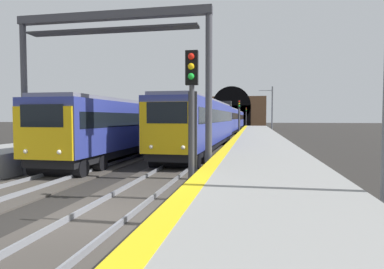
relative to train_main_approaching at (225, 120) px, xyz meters
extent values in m
plane|color=#282623|center=(-36.65, 0.00, -2.26)|extent=(320.00, 320.00, 0.00)
cube|color=gray|center=(-36.65, -4.22, -1.72)|extent=(112.00, 4.03, 1.08)
cube|color=yellow|center=(-36.65, -2.45, -1.18)|extent=(112.00, 0.50, 0.01)
cube|color=#423D38|center=(-36.65, 0.00, -2.23)|extent=(160.00, 3.07, 0.06)
cube|color=gray|center=(-36.65, 0.72, -2.13)|extent=(160.00, 0.07, 0.15)
cube|color=gray|center=(-36.65, -0.72, -2.13)|extent=(160.00, 0.07, 0.15)
cube|color=navy|center=(-19.80, 0.00, 0.06)|extent=(19.27, 3.26, 2.84)
cube|color=black|center=(-19.80, 0.00, 0.50)|extent=(18.50, 3.27, 0.85)
cube|color=slate|center=(-19.80, 0.00, 1.58)|extent=(18.68, 2.82, 0.20)
cube|color=black|center=(-19.80, 0.00, -1.53)|extent=(18.88, 2.91, 0.48)
cylinder|color=black|center=(-28.04, 0.17, -1.83)|extent=(0.91, 2.65, 0.86)
cylinder|color=black|center=(-26.24, 0.13, -1.83)|extent=(0.91, 2.65, 0.86)
cylinder|color=black|center=(-13.37, -0.13, -1.83)|extent=(0.91, 2.65, 0.86)
cylinder|color=black|center=(-11.57, -0.17, -1.83)|extent=(0.91, 2.65, 0.86)
cube|color=#E5B20F|center=(-29.45, 0.20, -0.10)|extent=(0.18, 2.75, 2.51)
cube|color=black|center=(-29.50, 0.20, 0.63)|extent=(0.08, 2.01, 1.02)
sphere|color=#F2EACC|center=(-29.53, -0.59, -1.00)|extent=(0.20, 0.20, 0.20)
sphere|color=#F2EACC|center=(-29.49, 0.99, -1.00)|extent=(0.20, 0.20, 0.20)
cube|color=navy|center=(-0.06, 0.00, 0.06)|extent=(19.27, 3.26, 2.84)
cube|color=black|center=(-0.06, 0.00, 0.57)|extent=(18.50, 3.27, 0.80)
cube|color=slate|center=(-0.06, 0.00, 1.58)|extent=(18.68, 2.82, 0.20)
cube|color=black|center=(-0.06, 0.00, -1.53)|extent=(18.88, 2.91, 0.48)
cylinder|color=black|center=(-8.26, 0.17, -1.83)|extent=(0.91, 2.65, 0.86)
cylinder|color=black|center=(-6.46, 0.13, -1.83)|extent=(0.91, 2.65, 0.86)
cylinder|color=black|center=(6.33, -0.13, -1.83)|extent=(0.91, 2.65, 0.86)
cylinder|color=black|center=(8.13, -0.17, -1.83)|extent=(0.91, 2.65, 0.86)
cube|color=navy|center=(19.68, 0.00, 0.06)|extent=(19.27, 3.26, 2.84)
cube|color=black|center=(19.68, 0.00, 0.45)|extent=(18.50, 3.27, 0.92)
cube|color=slate|center=(19.68, 0.00, 1.58)|extent=(18.68, 2.82, 0.20)
cube|color=black|center=(19.68, 0.00, -1.53)|extent=(18.88, 2.91, 0.48)
cylinder|color=black|center=(11.57, 0.17, -1.83)|extent=(0.91, 2.65, 0.86)
cylinder|color=black|center=(13.36, 0.13, -1.83)|extent=(0.91, 2.65, 0.86)
cylinder|color=black|center=(26.00, -0.13, -1.83)|extent=(0.91, 2.65, 0.86)
cylinder|color=black|center=(27.80, -0.17, -1.83)|extent=(0.91, 2.65, 0.86)
cube|color=black|center=(-0.06, 0.00, 2.13)|extent=(1.34, 1.75, 0.90)
cube|color=navy|center=(-22.11, 4.55, -0.05)|extent=(20.48, 3.21, 2.62)
cube|color=black|center=(-22.11, 4.55, 0.28)|extent=(19.66, 3.23, 0.74)
cube|color=slate|center=(-22.11, 4.55, 1.36)|extent=(19.86, 2.78, 0.20)
cube|color=black|center=(-22.11, 4.55, -1.53)|extent=(20.06, 2.86, 0.48)
cylinder|color=black|center=(-31.37, 4.72, -1.84)|extent=(0.90, 2.63, 0.85)
cylinder|color=black|center=(-29.57, 4.69, -1.84)|extent=(0.90, 2.63, 0.85)
cylinder|color=black|center=(-14.65, 4.42, -1.84)|extent=(0.90, 2.63, 0.85)
cylinder|color=black|center=(-12.85, 4.39, -1.84)|extent=(0.90, 2.63, 0.85)
cube|color=#E5B20F|center=(-32.36, 4.74, -0.25)|extent=(0.17, 2.73, 2.23)
cube|color=black|center=(-32.41, 4.74, 0.47)|extent=(0.08, 1.99, 0.94)
sphere|color=#F2EACC|center=(-32.44, 3.96, -1.01)|extent=(0.20, 0.20, 0.20)
sphere|color=#F2EACC|center=(-32.41, 5.52, -1.01)|extent=(0.20, 0.20, 0.20)
cube|color=navy|center=(-1.19, 4.55, -0.05)|extent=(20.48, 3.21, 2.62)
cube|color=black|center=(-1.19, 4.55, 0.27)|extent=(19.66, 3.23, 0.90)
cube|color=slate|center=(-1.19, 4.55, 1.36)|extent=(19.86, 2.78, 0.20)
cube|color=black|center=(-1.19, 4.55, -1.53)|extent=(20.06, 2.86, 0.48)
cylinder|color=black|center=(-10.11, 4.72, -1.84)|extent=(0.90, 2.63, 0.85)
cylinder|color=black|center=(-8.31, 4.68, -1.84)|extent=(0.90, 2.63, 0.85)
cylinder|color=black|center=(5.93, 4.43, -1.84)|extent=(0.90, 2.63, 0.85)
cylinder|color=black|center=(7.73, 4.39, -1.84)|extent=(0.90, 2.63, 0.85)
cube|color=black|center=(-1.19, 4.55, 1.91)|extent=(1.33, 1.73, 0.90)
cylinder|color=#38383D|center=(-34.56, -1.95, -0.43)|extent=(0.16, 0.16, 3.67)
cube|color=black|center=(-34.56, -1.95, 1.93)|extent=(0.20, 0.38, 1.05)
cube|color=#38383D|center=(-34.42, -1.95, -0.43)|extent=(0.04, 0.28, 3.30)
sphere|color=red|center=(-34.69, -1.95, 2.26)|extent=(0.20, 0.20, 0.20)
sphere|color=yellow|center=(-34.69, -1.95, 1.96)|extent=(0.20, 0.20, 0.20)
sphere|color=green|center=(-34.69, -1.95, 1.66)|extent=(0.20, 0.20, 0.20)
cylinder|color=#4C4C54|center=(-0.49, -1.95, -0.30)|extent=(0.16, 0.16, 3.93)
cube|color=black|center=(-0.49, -1.95, 2.19)|extent=(0.20, 0.38, 1.05)
cube|color=#4C4C54|center=(-0.35, -1.95, -0.30)|extent=(0.04, 0.28, 3.53)
sphere|color=red|center=(-0.62, -1.95, 2.52)|extent=(0.20, 0.20, 0.20)
sphere|color=yellow|center=(-0.62, -1.95, 2.22)|extent=(0.20, 0.20, 0.20)
sphere|color=green|center=(-0.62, -1.95, 1.92)|extent=(0.20, 0.20, 0.20)
cylinder|color=#38383D|center=(41.39, -1.95, -0.16)|extent=(0.16, 0.16, 4.20)
cube|color=black|center=(41.39, -1.95, 2.47)|extent=(0.20, 0.38, 1.05)
cube|color=#38383D|center=(41.53, -1.95, -0.16)|extent=(0.04, 0.28, 3.78)
sphere|color=red|center=(41.26, -1.95, 2.79)|extent=(0.20, 0.20, 0.20)
sphere|color=yellow|center=(41.26, -1.95, 2.49)|extent=(0.20, 0.20, 0.20)
sphere|color=green|center=(41.26, -1.95, 2.19)|extent=(0.20, 0.20, 0.20)
cylinder|color=#3F3F47|center=(-31.05, 6.56, 1.18)|extent=(0.28, 0.28, 6.88)
cylinder|color=#3F3F47|center=(-31.05, -2.00, 1.18)|extent=(0.28, 0.28, 6.88)
cube|color=#3F3F47|center=(-31.05, 2.28, 4.80)|extent=(0.36, 8.84, 0.35)
cube|color=#2D2D33|center=(-31.05, 2.28, 4.17)|extent=(0.70, 7.71, 0.08)
cube|color=brown|center=(49.01, 2.28, 2.01)|extent=(2.78, 19.03, 8.54)
cube|color=black|center=(47.57, 2.28, 0.73)|extent=(0.12, 10.66, 5.98)
cylinder|color=black|center=(47.57, 2.28, 3.72)|extent=(0.12, 10.66, 10.66)
cylinder|color=#595B60|center=(7.53, -6.64, 1.44)|extent=(0.22, 0.22, 7.40)
cylinder|color=#595B60|center=(7.53, -5.60, 4.54)|extent=(0.08, 2.07, 0.08)
camera|label=1|loc=(-44.61, -3.83, 0.41)|focal=30.85mm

